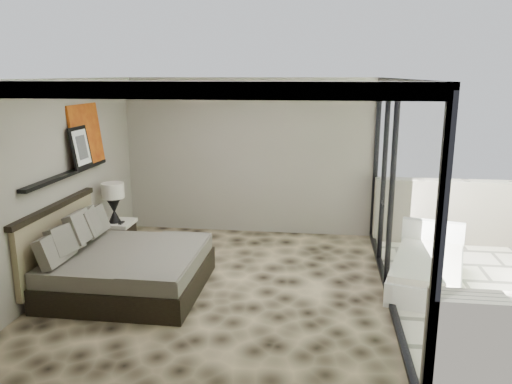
# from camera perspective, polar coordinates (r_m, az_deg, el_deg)

# --- Properties ---
(floor) EXTENTS (5.00, 5.00, 0.00)m
(floor) POSITION_cam_1_polar(r_m,az_deg,el_deg) (7.04, -3.93, -10.63)
(floor) COLOR black
(floor) RESTS_ON ground
(ceiling) EXTENTS (4.50, 5.00, 0.02)m
(ceiling) POSITION_cam_1_polar(r_m,az_deg,el_deg) (6.43, -4.34, 12.72)
(ceiling) COLOR silver
(ceiling) RESTS_ON back_wall
(back_wall) EXTENTS (4.50, 0.02, 2.80)m
(back_wall) POSITION_cam_1_polar(r_m,az_deg,el_deg) (9.00, -0.88, 4.03)
(back_wall) COLOR gray
(back_wall) RESTS_ON floor
(left_wall) EXTENTS (0.02, 5.00, 2.80)m
(left_wall) POSITION_cam_1_polar(r_m,az_deg,el_deg) (7.38, -21.40, 1.04)
(left_wall) COLOR gray
(left_wall) RESTS_ON floor
(glass_wall) EXTENTS (0.08, 5.00, 2.80)m
(glass_wall) POSITION_cam_1_polar(r_m,az_deg,el_deg) (6.52, 15.61, -0.05)
(glass_wall) COLOR white
(glass_wall) RESTS_ON floor
(terrace_slab) EXTENTS (3.00, 5.00, 0.12)m
(terrace_slab) POSITION_cam_1_polar(r_m,az_deg,el_deg) (7.34, 26.78, -11.57)
(terrace_slab) COLOR beige
(terrace_slab) RESTS_ON ground
(picture_ledge) EXTENTS (0.12, 2.20, 0.05)m
(picture_ledge) POSITION_cam_1_polar(r_m,az_deg,el_deg) (7.42, -20.69, 1.95)
(picture_ledge) COLOR black
(picture_ledge) RESTS_ON left_wall
(bed) EXTENTS (2.01, 1.94, 1.11)m
(bed) POSITION_cam_1_polar(r_m,az_deg,el_deg) (7.04, -15.10, -8.18)
(bed) COLOR black
(bed) RESTS_ON floor
(nightstand) EXTENTS (0.53, 0.53, 0.51)m
(nightstand) POSITION_cam_1_polar(r_m,az_deg,el_deg) (8.51, -15.49, -4.96)
(nightstand) COLOR black
(nightstand) RESTS_ON floor
(table_lamp) EXTENTS (0.35, 0.35, 0.65)m
(table_lamp) POSITION_cam_1_polar(r_m,az_deg,el_deg) (8.29, -15.99, -0.59)
(table_lamp) COLOR black
(table_lamp) RESTS_ON nightstand
(abstract_canvas) EXTENTS (0.13, 0.90, 0.90)m
(abstract_canvas) POSITION_cam_1_polar(r_m,az_deg,el_deg) (7.93, -18.86, 6.26)
(abstract_canvas) COLOR #BA560F
(abstract_canvas) RESTS_ON picture_ledge
(framed_print) EXTENTS (0.11, 0.50, 0.60)m
(framed_print) POSITION_cam_1_polar(r_m,az_deg,el_deg) (7.65, -19.43, 4.84)
(framed_print) COLOR black
(framed_print) RESTS_ON picture_ledge
(lounger) EXTENTS (1.33, 1.97, 0.70)m
(lounger) POSITION_cam_1_polar(r_m,az_deg,el_deg) (7.38, 19.00, -8.34)
(lounger) COLOR silver
(lounger) RESTS_ON terrace_slab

